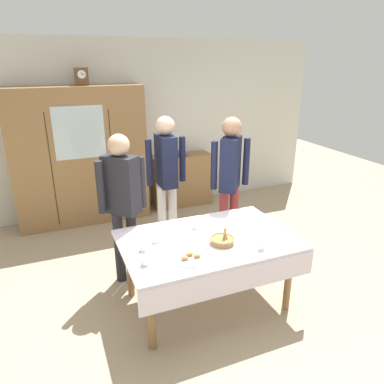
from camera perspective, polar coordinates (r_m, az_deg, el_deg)
The scene contains 20 objects.
ground_plane at distance 4.12m, azimuth 1.09°, elevation -15.30°, with size 12.00×12.00×0.00m, color tan.
back_wall at distance 5.96m, azimuth -9.10°, elevation 10.04°, with size 6.40×0.10×2.70m, color silver.
dining_table at distance 3.59m, azimuth 2.67°, elevation -8.93°, with size 1.69×1.10×0.74m.
wall_cabinet at distance 5.61m, azimuth -17.18°, elevation 5.27°, with size 1.91×0.46×2.04m.
mantel_clock at distance 5.45m, azimuth -17.07°, elevation 17.06°, with size 0.18×0.11×0.24m.
bookshelf_low at distance 6.16m, azimuth -1.64°, elevation 1.86°, with size 1.01×0.35×0.88m.
book_stack at distance 6.02m, azimuth -1.68°, elevation 6.11°, with size 0.15×0.23×0.06m.
tea_cup_far_left at distance 3.37m, azimuth -7.63°, elevation -8.82°, with size 0.13×0.13×0.06m.
tea_cup_mid_right at distance 3.42m, azimuth 10.90°, elevation -8.58°, with size 0.13×0.13×0.06m.
tea_cup_front_edge at distance 3.50m, azimuth -5.64°, elevation -7.58°, with size 0.13×0.13×0.06m.
tea_cup_mid_left at distance 3.16m, azimuth -7.39°, elevation -11.00°, with size 0.13×0.13×0.06m.
tea_cup_near_right at distance 3.75m, azimuth 0.58°, elevation -5.41°, with size 0.13×0.13×0.06m.
bread_basket at distance 3.48m, azimuth 4.81°, elevation -7.57°, with size 0.24×0.24×0.16m.
pastry_plate at distance 3.22m, azimuth -0.13°, elevation -10.46°, with size 0.28×0.28×0.05m.
spoon_near_right at distance 3.84m, azimuth 8.46°, elevation -5.41°, with size 0.12×0.02×0.01m.
spoon_mid_left at distance 3.85m, azimuth 5.78°, elevation -5.23°, with size 0.12×0.02×0.01m.
spoon_far_right at distance 3.50m, azimuth -1.23°, elevation -7.91°, with size 0.12×0.02×0.01m.
person_behind_table_left at distance 4.59m, azimuth -4.09°, elevation 3.54°, with size 0.52×0.36×1.75m.
person_near_right_end at distance 4.45m, azimuth 6.04°, elevation 3.06°, with size 0.52×0.41×1.76m.
person_behind_table_right at distance 3.91m, azimuth -10.97°, elevation -0.50°, with size 0.52×0.40×1.69m.
Camera 1 is at (-1.33, -3.06, 2.41)m, focal length 33.76 mm.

